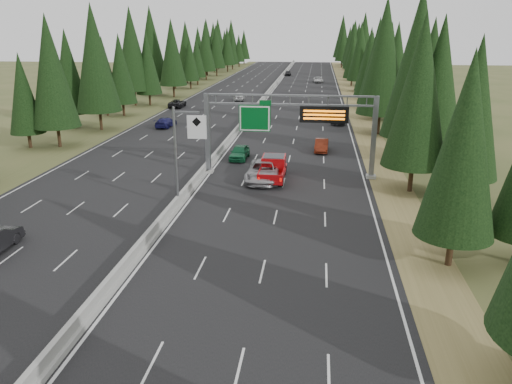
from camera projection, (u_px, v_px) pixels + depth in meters
road at (258, 106)px, 92.15m from camera, size 32.00×260.00×0.08m
shoulder_right at (356, 108)px, 90.08m from camera, size 3.60×260.00×0.06m
shoulder_left at (165, 105)px, 94.22m from camera, size 3.60×260.00×0.06m
median_barrier at (258, 104)px, 92.03m from camera, size 0.70×260.00×0.85m
sign_gantry at (296, 123)px, 46.93m from camera, size 16.75×0.98×7.80m
hov_sign_pole at (183, 150)px, 38.72m from camera, size 2.80×0.50×8.00m
tree_row_right at (384, 58)px, 84.10m from camera, size 11.50×245.04×18.93m
tree_row_left at (112, 58)px, 79.63m from camera, size 11.64×245.40×18.98m
silver_minivan at (264, 171)px, 46.77m from camera, size 3.09×6.61×1.83m
red_pickup at (273, 167)px, 47.39m from camera, size 2.29×6.40×2.09m
car_ahead_green at (240, 152)px, 54.52m from camera, size 1.95×4.55×1.53m
car_ahead_dkred at (322, 145)px, 57.99m from camera, size 1.67×4.37×1.42m
car_ahead_dkgrey at (338, 119)px, 75.07m from camera, size 2.52×5.35×1.51m
car_ahead_white at (318, 80)px, 132.57m from camera, size 2.76×5.31×1.43m
car_ahead_far at (288, 73)px, 152.03m from camera, size 1.83×4.46×1.51m
car_onc_blue at (166, 122)px, 72.35m from camera, size 2.30×4.99×1.41m
car_onc_white at (240, 96)px, 99.19m from camera, size 2.25×4.88×1.62m
car_onc_far at (177, 103)px, 90.65m from camera, size 2.46×5.24×1.45m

